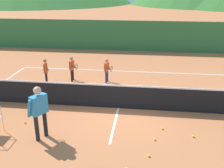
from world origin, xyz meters
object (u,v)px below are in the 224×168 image
at_px(tennis_net, 118,96).
at_px(tennis_ball_1, 193,136).
at_px(student_0, 46,69).
at_px(tennis_ball_6, 155,139).
at_px(tennis_ball_7, 149,156).
at_px(tennis_ball_4, 162,128).
at_px(instructor, 39,108).
at_px(student_1, 72,66).
at_px(student_2, 107,68).
at_px(tennis_ball_2, 25,122).

bearing_deg(tennis_net, tennis_ball_1, -34.93).
distance_m(student_0, tennis_ball_1, 7.49).
bearing_deg(tennis_ball_6, tennis_ball_7, -102.32).
xyz_separation_m(student_0, tennis_ball_4, (5.35, -3.63, -0.73)).
distance_m(instructor, tennis_ball_1, 4.88).
bearing_deg(instructor, student_0, 108.66).
bearing_deg(tennis_ball_4, tennis_ball_7, -106.21).
distance_m(student_1, tennis_ball_6, 6.41).
bearing_deg(student_2, student_0, -167.04).
bearing_deg(tennis_ball_1, student_1, 138.10).
height_order(tennis_ball_1, tennis_ball_6, same).
height_order(tennis_ball_1, tennis_ball_7, same).
bearing_deg(tennis_ball_6, student_0, 139.60).
bearing_deg(tennis_ball_2, instructor, -40.84).
relative_size(instructor, tennis_ball_1, 25.42).
relative_size(student_2, tennis_ball_7, 17.54).
bearing_deg(tennis_ball_4, student_0, 145.86).
xyz_separation_m(tennis_net, instructor, (-2.16, -2.42, 0.54)).
height_order(student_1, tennis_ball_6, student_1).
bearing_deg(tennis_ball_1, tennis_ball_4, 158.69).
distance_m(tennis_ball_2, tennis_ball_6, 4.48).
bearing_deg(student_0, tennis_ball_6, -40.40).
distance_m(tennis_net, tennis_ball_1, 3.17).
relative_size(student_1, tennis_ball_7, 18.31).
distance_m(student_2, tennis_ball_7, 6.22).
relative_size(student_0, tennis_ball_2, 18.64).
distance_m(tennis_ball_4, tennis_ball_7, 1.62).
bearing_deg(student_1, student_2, 0.15).
xyz_separation_m(student_2, tennis_ball_4, (2.49, -4.28, -0.69)).
bearing_deg(tennis_ball_7, tennis_ball_6, 77.68).
distance_m(student_0, student_2, 2.93).
height_order(tennis_net, student_2, student_2).
distance_m(instructor, tennis_ball_7, 3.53).
height_order(student_2, tennis_ball_4, student_2).
height_order(instructor, tennis_ball_7, instructor).
distance_m(tennis_net, student_1, 3.87).
height_order(student_1, student_2, student_1).
height_order(tennis_ball_2, tennis_ball_6, same).
distance_m(tennis_ball_1, tennis_ball_2, 5.67).
xyz_separation_m(tennis_net, tennis_ball_7, (1.17, -2.99, -0.47)).
bearing_deg(tennis_ball_7, instructor, 170.36).
distance_m(student_2, tennis_ball_4, 5.00).
relative_size(instructor, student_2, 1.45).
bearing_deg(tennis_ball_1, tennis_ball_2, 178.15).
relative_size(tennis_ball_2, tennis_ball_4, 1.00).
distance_m(tennis_ball_2, tennis_ball_4, 4.72).
xyz_separation_m(tennis_net, student_1, (-2.61, 2.85, 0.25)).
bearing_deg(tennis_ball_2, student_2, 63.48).
bearing_deg(tennis_net, student_0, 149.42).
xyz_separation_m(tennis_ball_1, tennis_ball_4, (-0.95, 0.37, 0.00)).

